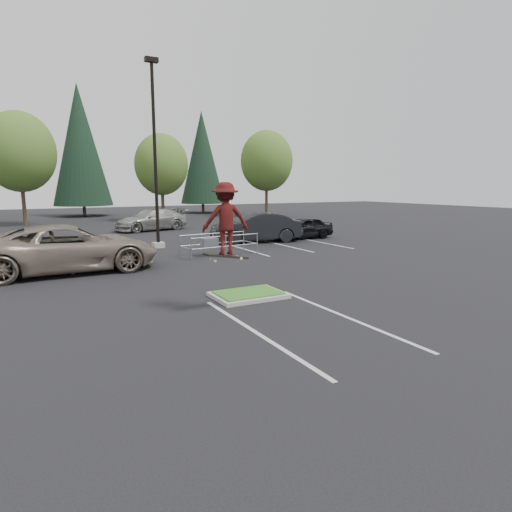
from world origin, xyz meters
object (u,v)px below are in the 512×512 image
light_pole (155,165)px  cart_corral (212,242)px  car_l_tan (70,248)px  car_r_black (303,228)px  car_r_charc (256,227)px  skateboarder (226,219)px  conif_c (202,158)px  decid_c (161,167)px  conif_b (80,145)px  car_far_silver (152,220)px  decid_b (19,154)px  decid_d (266,163)px

light_pole → cart_corral: size_ratio=2.59×
car_l_tan → car_r_black: car_l_tan is taller
cart_corral → car_r_charc: size_ratio=0.71×
cart_corral → skateboarder: size_ratio=1.82×
conif_c → decid_c: bearing=-129.6°
conif_b → skateboarder: (-1.20, -41.50, -5.28)m
car_r_charc → car_r_black: bearing=101.6°
decid_c → car_far_silver: decid_c is taller
conif_b → cart_corral: conif_b is taller
light_pole → car_r_black: light_pole is taller
light_pole → decid_b: light_pole is taller
skateboarder → car_far_silver: skateboarder is taller
decid_d → skateboarder: 36.89m
conif_b → cart_corral: size_ratio=3.72×
car_l_tan → car_far_silver: (7.17, 14.39, -0.13)m
skateboarder → car_r_black: skateboarder is taller
decid_d → conif_c: conif_c is taller
conif_b → skateboarder: conif_b is taller
decid_d → car_far_silver: bearing=-149.7°
decid_b → cart_corral: 24.57m
conif_b → car_r_black: bearing=-71.0°
decid_c → decid_d: size_ratio=0.89×
conif_c → car_r_charc: conif_c is taller
decid_d → cart_corral: (-15.92, -22.38, -5.24)m
decid_d → conif_c: (-3.99, 9.17, 0.94)m
car_r_black → car_far_silver: size_ratio=0.73×
light_pole → decid_b: bearing=109.4°
decid_b → decid_c: 12.05m
decid_d → conif_c: 10.04m
car_l_tan → conif_c: bearing=-31.1°
car_r_black → car_l_tan: bearing=-75.3°
decid_b → car_r_black: decid_b is taller
conif_b → conif_c: bearing=-4.1°
decid_c → car_r_charc: (0.51, -18.33, -4.34)m
decid_c → conif_c: bearing=50.4°
decid_b → conif_c: size_ratio=0.77×
decid_c → car_r_charc: 18.85m
car_r_charc → car_r_black: size_ratio=1.32×
cart_corral → car_r_charc: car_r_charc is taller
cart_corral → decid_c: bearing=74.1°
car_far_silver → decid_c: bearing=144.1°
decid_c → cart_corral: bearing=-100.2°
decid_d → skateboarder: (-19.19, -31.33, -3.34)m
decid_b → car_far_silver: (8.68, -9.15, -5.21)m
cart_corral → car_r_black: 8.68m
conif_c → car_r_charc: (-7.50, -28.00, -5.94)m
car_far_silver → cart_corral: bearing=-17.0°
skateboarder → car_r_charc: 14.78m
conif_c → skateboarder: size_ratio=5.82×
decid_c → skateboarder: decid_c is taller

